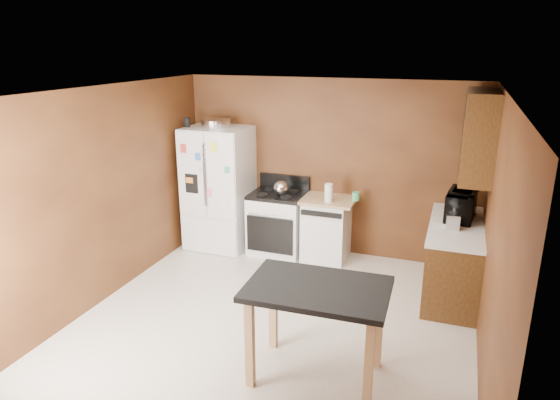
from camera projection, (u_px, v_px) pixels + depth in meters
The scene contains 18 objects.
floor at pixel (272, 325), 5.45m from camera, with size 4.50×4.50×0.00m, color white.
ceiling at pixel (271, 92), 4.70m from camera, with size 4.50×4.50×0.00m, color white.
wall_back at pixel (328, 168), 7.09m from camera, with size 4.20×4.20×0.00m, color brown.
wall_front at pixel (141, 332), 3.06m from camera, with size 4.20×4.20×0.00m, color brown.
wall_left at pixel (102, 197), 5.76m from camera, with size 4.50×4.50×0.00m, color brown.
wall_right at pixel (494, 244), 4.39m from camera, with size 4.50×4.50×0.00m, color brown.
roasting_pan at pixel (216, 123), 7.12m from camera, with size 0.42×0.42×0.11m, color silver.
pen_cup at pixel (187, 123), 7.09m from camera, with size 0.09×0.09×0.13m, color black.
kettle at pixel (281, 188), 6.98m from camera, with size 0.21×0.21×0.21m, color silver.
paper_towel at pixel (329, 193), 6.72m from camera, with size 0.11×0.11×0.25m, color white.
green_canister at pixel (356, 196), 6.81m from camera, with size 0.10×0.10×0.12m, color #47B86D.
toaster at pixel (453, 220), 5.77m from camera, with size 0.15×0.24×0.17m, color silver.
microwave at pixel (461, 206), 6.03m from camera, with size 0.57×0.39×0.32m, color black.
refrigerator at pixel (219, 188), 7.36m from camera, with size 0.90×0.80×1.80m.
gas_range at pixel (278, 222), 7.25m from camera, with size 0.76×0.68×1.10m.
dishwasher at pixel (326, 228), 7.04m from camera, with size 0.78×0.63×0.89m.
right_cabinets at pixel (461, 223), 5.91m from camera, with size 0.63×1.58×2.45m.
island at pixel (317, 301), 4.40m from camera, with size 1.27×0.87×0.91m.
Camera 1 is at (1.72, -4.47, 2.94)m, focal length 32.00 mm.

